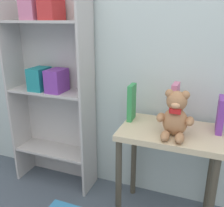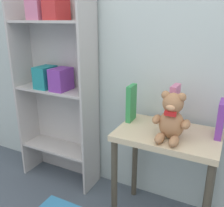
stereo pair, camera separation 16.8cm
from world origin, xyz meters
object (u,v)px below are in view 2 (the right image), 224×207
book_standing_green (131,103)px  book_standing_pink (174,106)px  book_standing_purple (221,119)px  bookshelf_side (57,77)px  display_table (167,150)px  teddy_bear (171,118)px

book_standing_green → book_standing_pink: bearing=4.3°
book_standing_purple → book_standing_green: bearing=-178.7°
bookshelf_side → display_table: 1.01m
bookshelf_side → book_standing_pink: (0.94, -0.04, -0.08)m
bookshelf_side → display_table: bookshelf_side is taller
teddy_bear → book_standing_pink: size_ratio=1.02×
teddy_bear → book_standing_green: (-0.30, 0.15, -0.00)m
bookshelf_side → book_standing_purple: 1.22m
teddy_bear → book_standing_purple: bearing=33.7°
book_standing_pink → book_standing_purple: 0.28m
book_standing_pink → book_standing_purple: book_standing_pink is taller
display_table → teddy_bear: bearing=-68.6°
display_table → teddy_bear: size_ratio=2.44×
display_table → book_standing_purple: size_ratio=3.15×
book_standing_pink → book_standing_purple: (0.27, -0.01, -0.03)m
book_standing_pink → teddy_bear: bearing=-78.0°
bookshelf_side → book_standing_pink: bearing=-2.7°
teddy_bear → book_standing_pink: teddy_bear is taller
book_standing_purple → bookshelf_side: bearing=177.2°
bookshelf_side → book_standing_green: (0.66, -0.07, -0.09)m
display_table → teddy_bear: (0.03, -0.08, 0.25)m
teddy_bear → book_standing_green: teddy_bear is taller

